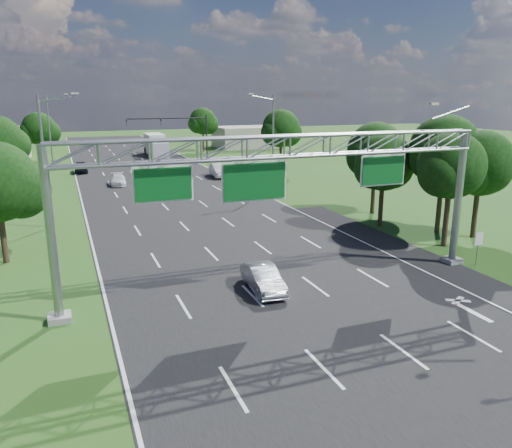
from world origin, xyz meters
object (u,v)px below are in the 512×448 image
silver_sedan (263,278)px  box_truck (156,145)px  traffic_signal (184,128)px  regulatory_sign (479,242)px  sign_gantry (288,158)px

silver_sedan → box_truck: bearing=88.4°
traffic_signal → box_truck: size_ratio=1.29×
traffic_signal → silver_sedan: traffic_signal is taller
regulatory_sign → traffic_signal: bearing=95.2°
regulatory_sign → silver_sedan: size_ratio=0.52×
sign_gantry → regulatory_sign: size_ratio=11.19×
regulatory_sign → silver_sedan: regulatory_sign is taller
silver_sedan → box_truck: box_truck is taller
regulatory_sign → box_truck: box_truck is taller
sign_gantry → traffic_signal: size_ratio=1.92×
sign_gantry → silver_sedan: sign_gantry is taller
traffic_signal → box_truck: (-2.67, 9.91, -3.46)m
sign_gantry → regulatory_sign: 13.25m
sign_gantry → traffic_signal: sign_gantry is taller
regulatory_sign → traffic_signal: 54.37m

